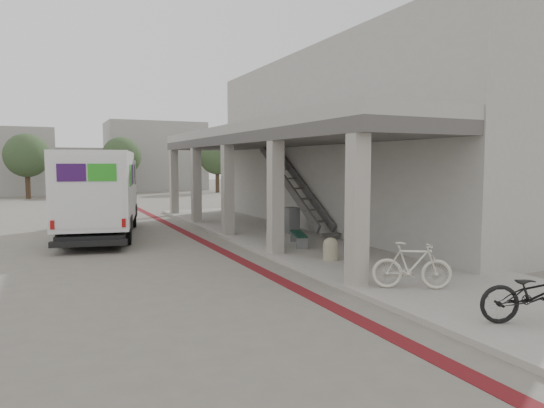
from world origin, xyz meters
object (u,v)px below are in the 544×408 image
utility_cabinet (291,220)px  bicycle_black (538,293)px  bench (299,236)px  bicycle_cream (412,266)px  fedex_truck (100,192)px

utility_cabinet → bicycle_black: bicycle_black is taller
bench → bicycle_cream: size_ratio=1.00×
fedex_truck → utility_cabinet: fedex_truck is taller
bench → utility_cabinet: size_ratio=1.71×
bench → utility_cabinet: 2.57m
fedex_truck → bicycle_black: size_ratio=4.01×
bicycle_black → bicycle_cream: (-0.39, 2.53, -0.01)m
bicycle_black → utility_cabinet: bearing=18.9°
bicycle_black → bicycle_cream: 2.56m
fedex_truck → utility_cabinet: (6.34, -2.79, -1.05)m
fedex_truck → bicycle_cream: bearing=-53.8°
bench → utility_cabinet: utility_cabinet is taller
fedex_truck → utility_cabinet: bearing=-12.2°
bench → bicycle_cream: bearing=-74.6°
bench → bicycle_black: (-0.02, -8.18, 0.23)m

